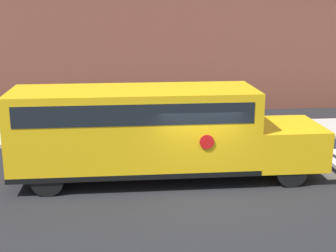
# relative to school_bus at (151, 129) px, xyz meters

# --- Properties ---
(ground_plane) EXTENTS (60.00, 60.00, 0.00)m
(ground_plane) POSITION_rel_school_bus_xyz_m (1.44, -1.07, -1.71)
(ground_plane) COLOR black
(sidewalk_strip) EXTENTS (44.00, 3.00, 0.15)m
(sidewalk_strip) POSITION_rel_school_bus_xyz_m (1.44, 5.43, -1.64)
(sidewalk_strip) COLOR #B2ADA3
(sidewalk_strip) RESTS_ON ground
(school_bus) EXTENTS (10.01, 2.57, 3.02)m
(school_bus) POSITION_rel_school_bus_xyz_m (0.00, 0.00, 0.00)
(school_bus) COLOR yellow
(school_bus) RESTS_ON ground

